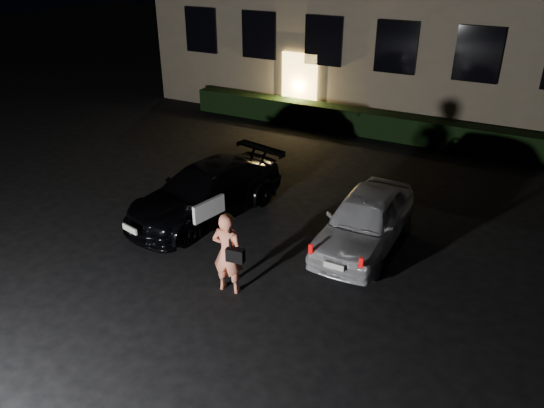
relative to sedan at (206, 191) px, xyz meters
The scene contains 5 objects.
ground 3.63m from the sedan, 51.68° to the right, with size 80.00×80.00×0.00m, color black.
hedge 8.01m from the sedan, 73.95° to the left, with size 15.00×0.70×0.85m, color black.
sedan is the anchor object (origin of this frame).
hatch 3.99m from the sedan, ahead, with size 1.52×3.74×1.27m.
man 3.30m from the sedan, 48.33° to the right, with size 0.74×0.48×1.71m.
Camera 1 is at (4.74, -6.91, 6.27)m, focal length 35.00 mm.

